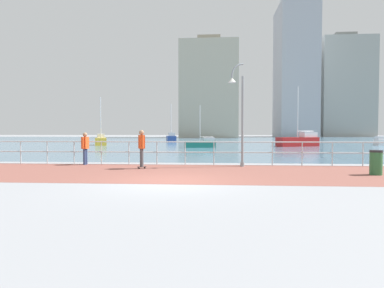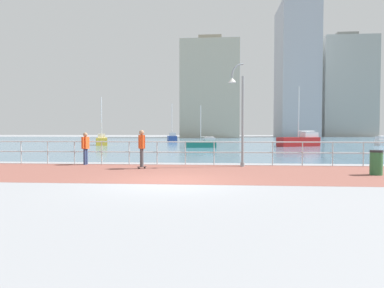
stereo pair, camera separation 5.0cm
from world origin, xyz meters
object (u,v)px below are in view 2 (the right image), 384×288
object	(u,v)px
bystander	(85,146)
trash_bin	(376,162)
sailboat_teal	(202,144)
skateboarder	(142,145)
lamppost	(239,110)
sailboat_blue	(172,138)
sailboat_yellow	(102,141)
sailboat_red	(300,141)

from	to	relation	value
bystander	trash_bin	bearing A→B (deg)	-13.31
bystander	sailboat_teal	size ratio (longest dim) A/B	0.37
skateboarder	trash_bin	world-z (taller)	skateboarder
lamppost	sailboat_blue	xyz separation A→B (m)	(-8.39, 37.99, -2.05)
skateboarder	bystander	distance (m)	3.50
sailboat_yellow	bystander	bearing A→B (deg)	-72.06
trash_bin	sailboat_teal	world-z (taller)	sailboat_teal
sailboat_yellow	sailboat_blue	bearing A→B (deg)	64.85
lamppost	sailboat_teal	bearing A→B (deg)	98.12
bystander	sailboat_teal	distance (m)	18.63
lamppost	bystander	world-z (taller)	lamppost
trash_bin	sailboat_teal	bearing A→B (deg)	109.78
trash_bin	skateboarder	bearing A→B (deg)	171.28
lamppost	sailboat_teal	distance (m)	18.62
skateboarder	bystander	world-z (taller)	skateboarder
trash_bin	bystander	bearing A→B (deg)	166.69
trash_bin	sailboat_red	bearing A→B (deg)	82.69
bystander	trash_bin	distance (m)	12.71
sailboat_teal	skateboarder	bearing A→B (deg)	-94.96
bystander	sailboat_blue	distance (m)	37.68
sailboat_red	trash_bin	bearing A→B (deg)	-97.31
bystander	trash_bin	xyz separation A→B (m)	(12.36, -2.92, -0.46)
lamppost	trash_bin	world-z (taller)	lamppost
sailboat_teal	bystander	bearing A→B (deg)	-105.07
lamppost	trash_bin	size ratio (longest dim) A/B	5.13
lamppost	bystander	distance (m)	7.65
trash_bin	sailboat_blue	bearing A→B (deg)	108.14
sailboat_yellow	trash_bin	bearing A→B (deg)	-52.90
sailboat_red	sailboat_teal	world-z (taller)	sailboat_red
trash_bin	sailboat_yellow	xyz separation A→B (m)	(-19.96, 26.40, 0.08)
skateboarder	sailboat_red	world-z (taller)	sailboat_red
trash_bin	sailboat_blue	world-z (taller)	sailboat_blue
sailboat_blue	sailboat_yellow	size ratio (longest dim) A/B	1.07
lamppost	sailboat_yellow	size ratio (longest dim) A/B	0.82
sailboat_teal	trash_bin	bearing A→B (deg)	-70.22
skateboarder	trash_bin	size ratio (longest dim) A/B	1.82
bystander	sailboat_red	size ratio (longest dim) A/B	0.24
skateboarder	sailboat_teal	distance (m)	19.58
trash_bin	sailboat_teal	xyz separation A→B (m)	(-7.52, 20.91, -0.06)
trash_bin	sailboat_blue	size ratio (longest dim) A/B	0.15
sailboat_blue	sailboat_yellow	xyz separation A→B (m)	(-6.67, -14.20, -0.04)
sailboat_teal	sailboat_yellow	world-z (taller)	sailboat_yellow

